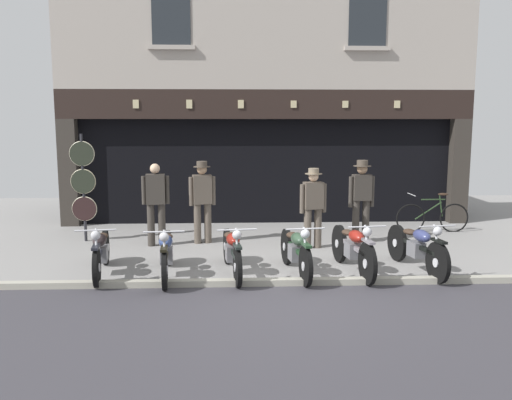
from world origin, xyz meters
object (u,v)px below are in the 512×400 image
at_px(motorcycle_center, 296,250).
at_px(motorcycle_center_right, 353,247).
at_px(leaning_bicycle, 433,216).
at_px(salesman_right, 313,204).
at_px(motorcycle_center_left, 232,250).
at_px(motorcycle_right, 417,247).
at_px(motorcycle_left, 166,252).
at_px(shopkeeper_center, 202,198).
at_px(salesman_left, 156,201).
at_px(advert_board_near, 334,156).
at_px(motorcycle_far_left, 101,251).
at_px(tyre_sign_pole, 83,182).
at_px(assistant_far_right, 361,196).

height_order(motorcycle_center, motorcycle_center_right, motorcycle_center_right).
bearing_deg(leaning_bicycle, motorcycle_center, 131.96).
bearing_deg(salesman_right, motorcycle_center_left, 36.77).
bearing_deg(motorcycle_right, motorcycle_left, -6.96).
xyz_separation_m(shopkeeper_center, salesman_right, (2.25, -0.54, -0.07)).
bearing_deg(salesman_right, motorcycle_left, 23.62).
relative_size(salesman_left, advert_board_near, 1.63).
bearing_deg(salesman_left, advert_board_near, -154.74).
bearing_deg(advert_board_near, salesman_left, -148.50).
height_order(motorcycle_far_left, motorcycle_left, motorcycle_left).
xyz_separation_m(salesman_left, shopkeeper_center, (0.94, 0.21, 0.02)).
xyz_separation_m(motorcycle_far_left, leaning_bicycle, (6.82, 3.23, -0.05)).
height_order(motorcycle_center, advert_board_near, advert_board_near).
xyz_separation_m(shopkeeper_center, tyre_sign_pole, (-2.52, 0.29, 0.30)).
height_order(motorcycle_far_left, salesman_right, salesman_right).
relative_size(assistant_far_right, advert_board_near, 1.67).
bearing_deg(advert_board_near, motorcycle_left, -127.29).
bearing_deg(tyre_sign_pole, shopkeeper_center, -6.52).
relative_size(motorcycle_center_right, tyre_sign_pole, 0.91).
xyz_separation_m(motorcycle_center, motorcycle_right, (2.09, 0.11, 0.01)).
distance_m(motorcycle_center, salesman_left, 3.48).
xyz_separation_m(motorcycle_far_left, tyre_sign_pole, (-0.96, 2.61, 0.85)).
bearing_deg(motorcycle_center_left, motorcycle_center_right, 173.71).
relative_size(motorcycle_left, assistant_far_right, 1.19).
distance_m(assistant_far_right, tyre_sign_pole, 5.89).
height_order(motorcycle_left, motorcycle_center_right, motorcycle_center_right).
height_order(salesman_right, leaning_bicycle, salesman_right).
relative_size(motorcycle_right, advert_board_near, 1.99).
bearing_deg(tyre_sign_pole, assistant_far_right, -3.22).
height_order(motorcycle_center_left, tyre_sign_pole, tyre_sign_pole).
xyz_separation_m(motorcycle_right, assistant_far_right, (-0.43, 2.28, 0.55)).
distance_m(motorcycle_left, motorcycle_right, 4.24).
distance_m(motorcycle_far_left, motorcycle_center_left, 2.18).
height_order(assistant_far_right, advert_board_near, advert_board_near).
relative_size(motorcycle_far_left, tyre_sign_pole, 0.87).
height_order(motorcycle_left, advert_board_near, advert_board_near).
bearing_deg(motorcycle_far_left, motorcycle_center, 170.57).
relative_size(shopkeeper_center, tyre_sign_pole, 0.76).
bearing_deg(shopkeeper_center, salesman_right, 153.75).
distance_m(tyre_sign_pole, leaning_bicycle, 7.85).
relative_size(motorcycle_left, motorcycle_center_left, 1.01).
distance_m(motorcycle_right, shopkeeper_center, 4.46).
bearing_deg(motorcycle_left, salesman_left, -82.63).
relative_size(shopkeeper_center, salesman_right, 1.07).
distance_m(motorcycle_center_left, shopkeeper_center, 2.52).
bearing_deg(advert_board_near, leaning_bicycle, -34.34).
bearing_deg(tyre_sign_pole, salesman_right, -9.89).
xyz_separation_m(salesman_left, assistant_far_right, (4.28, 0.16, 0.04)).
height_order(motorcycle_far_left, tyre_sign_pole, tyre_sign_pole).
relative_size(motorcycle_right, salesman_right, 1.28).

